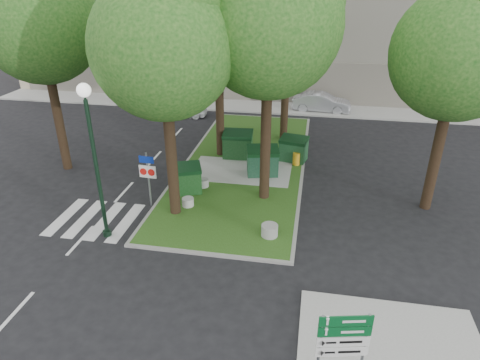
% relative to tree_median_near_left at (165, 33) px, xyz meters
% --- Properties ---
extents(ground, '(120.00, 120.00, 0.00)m').
position_rel_tree_median_near_left_xyz_m(ground, '(1.41, -2.56, -7.32)').
color(ground, black).
rests_on(ground, ground).
extents(median_island, '(6.00, 16.00, 0.12)m').
position_rel_tree_median_near_left_xyz_m(median_island, '(1.91, 5.44, -7.26)').
color(median_island, '#2A4D16').
rests_on(median_island, ground).
extents(median_kerb, '(6.30, 16.30, 0.10)m').
position_rel_tree_median_near_left_xyz_m(median_kerb, '(1.91, 5.44, -7.27)').
color(median_kerb, gray).
rests_on(median_kerb, ground).
extents(sidewalk_corner, '(5.00, 4.00, 0.12)m').
position_rel_tree_median_near_left_xyz_m(sidewalk_corner, '(7.91, -6.06, -7.26)').
color(sidewalk_corner, '#999993').
rests_on(sidewalk_corner, ground).
extents(building_sidewalk, '(42.00, 3.00, 0.12)m').
position_rel_tree_median_near_left_xyz_m(building_sidewalk, '(1.41, 15.94, -7.26)').
color(building_sidewalk, '#999993').
rests_on(building_sidewalk, ground).
extents(zebra_crossing, '(5.00, 3.00, 0.01)m').
position_rel_tree_median_near_left_xyz_m(zebra_crossing, '(-2.34, -1.06, -7.31)').
color(zebra_crossing, silver).
rests_on(zebra_crossing, ground).
extents(tree_median_near_left, '(5.20, 5.20, 10.53)m').
position_rel_tree_median_near_left_xyz_m(tree_median_near_left, '(0.00, 0.00, 0.00)').
color(tree_median_near_left, black).
rests_on(tree_median_near_left, ground).
extents(tree_median_near_right, '(5.60, 5.60, 11.46)m').
position_rel_tree_median_near_left_xyz_m(tree_median_near_right, '(3.50, 2.00, 0.67)').
color(tree_median_near_right, black).
rests_on(tree_median_near_right, ground).
extents(tree_median_mid, '(4.80, 4.80, 9.99)m').
position_rel_tree_median_near_left_xyz_m(tree_median_mid, '(0.50, 6.50, -0.34)').
color(tree_median_mid, black).
rests_on(tree_median_mid, ground).
extents(tree_street_left, '(5.40, 5.40, 11.00)m').
position_rel_tree_median_near_left_xyz_m(tree_street_left, '(-7.00, 3.50, 0.33)').
color(tree_street_left, black).
rests_on(tree_street_left, ground).
extents(tree_street_right, '(5.00, 5.00, 10.06)m').
position_rel_tree_median_near_left_xyz_m(tree_street_right, '(10.50, 2.50, -0.33)').
color(tree_street_right, black).
rests_on(tree_street_right, ground).
extents(dumpster_a, '(1.69, 1.45, 1.33)m').
position_rel_tree_median_near_left_xyz_m(dumpster_a, '(-0.18, 1.81, -6.56)').
color(dumpster_a, '#103A11').
rests_on(dumpster_a, median_island).
extents(dumpster_b, '(1.64, 1.19, 1.47)m').
position_rel_tree_median_near_left_xyz_m(dumpster_b, '(1.42, 6.22, -6.49)').
color(dumpster_b, '#123E16').
rests_on(dumpster_b, median_island).
extents(dumpster_c, '(1.74, 1.38, 1.43)m').
position_rel_tree_median_near_left_xyz_m(dumpster_c, '(3.02, 4.29, -6.51)').
color(dumpster_c, '#0F3520').
rests_on(dumpster_c, median_island).
extents(dumpster_d, '(1.59, 1.27, 1.31)m').
position_rel_tree_median_near_left_xyz_m(dumpster_d, '(4.41, 6.30, -6.57)').
color(dumpster_d, '#13401E').
rests_on(dumpster_d, median_island).
extents(bollard_left, '(0.50, 0.50, 0.36)m').
position_rel_tree_median_near_left_xyz_m(bollard_left, '(0.28, 0.54, -7.02)').
color(bollard_left, '#AAAAA5').
rests_on(bollard_left, median_island).
extents(bollard_right, '(0.64, 0.64, 0.46)m').
position_rel_tree_median_near_left_xyz_m(bollard_right, '(4.02, -1.13, -6.97)').
color(bollard_right, gray).
rests_on(bollard_right, median_island).
extents(bollard_mid, '(0.52, 0.52, 0.37)m').
position_rel_tree_median_near_left_xyz_m(bollard_mid, '(0.46, 2.44, -7.01)').
color(bollard_mid, gray).
rests_on(bollard_mid, median_island).
extents(litter_bin, '(0.37, 0.37, 0.65)m').
position_rel_tree_median_near_left_xyz_m(litter_bin, '(4.61, 5.73, -6.87)').
color(litter_bin, gold).
rests_on(litter_bin, median_island).
extents(street_lamp, '(0.48, 0.48, 5.96)m').
position_rel_tree_median_near_left_xyz_m(street_lamp, '(-2.21, -2.07, -3.57)').
color(street_lamp, black).
rests_on(street_lamp, ground).
extents(traffic_sign_pole, '(0.76, 0.09, 2.52)m').
position_rel_tree_median_near_left_xyz_m(traffic_sign_pole, '(-1.36, 0.44, -5.70)').
color(traffic_sign_pole, slate).
rests_on(traffic_sign_pole, ground).
extents(directional_sign, '(1.19, 0.31, 2.43)m').
position_rel_tree_median_near_left_xyz_m(directional_sign, '(6.40, -7.56, -5.58)').
color(directional_sign, slate).
rests_on(directional_sign, sidewalk_corner).
extents(car_white, '(3.80, 1.69, 1.27)m').
position_rel_tree_median_near_left_xyz_m(car_white, '(-3.91, 12.94, -6.68)').
color(car_white, white).
rests_on(car_white, ground).
extents(car_silver, '(4.24, 1.77, 1.36)m').
position_rel_tree_median_near_left_xyz_m(car_silver, '(5.79, 15.75, -6.63)').
color(car_silver, '#A2A4AA').
rests_on(car_silver, ground).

